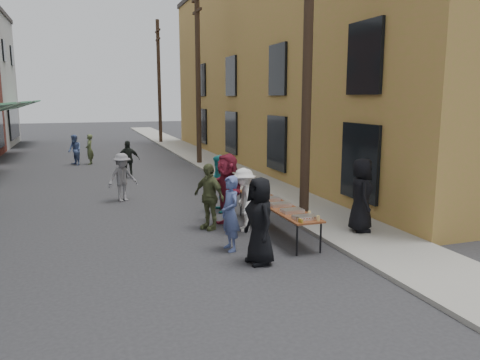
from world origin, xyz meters
TOP-DOWN VIEW (x-y plane):
  - ground at (0.00, 0.00)m, footprint 120.00×120.00m
  - sidewalk at (5.00, 15.00)m, footprint 2.20×60.00m
  - building_ochre at (11.10, 14.00)m, footprint 10.00×28.00m
  - utility_pole_near at (4.30, 3.00)m, footprint 0.26×0.26m
  - utility_pole_mid at (4.30, 15.00)m, footprint 0.26×0.26m
  - utility_pole_far at (4.30, 27.00)m, footprint 0.26×0.26m
  - serving_table at (3.14, 2.33)m, footprint 0.70×4.00m
  - catering_tray_sausage at (3.14, 0.68)m, footprint 0.50×0.33m
  - catering_tray_foil_b at (3.14, 1.33)m, footprint 0.50×0.33m
  - catering_tray_buns at (3.14, 2.03)m, footprint 0.50×0.33m
  - catering_tray_foil_d at (3.14, 2.73)m, footprint 0.50×0.33m
  - catering_tray_buns_end at (3.14, 3.43)m, footprint 0.50×0.33m
  - condiment_jar_a at (2.92, 0.38)m, footprint 0.07×0.07m
  - condiment_jar_b at (2.92, 0.48)m, footprint 0.07×0.07m
  - condiment_jar_c at (2.92, 0.58)m, footprint 0.07×0.07m
  - cup_stack at (3.34, 0.43)m, footprint 0.08×0.08m
  - guest_front_a at (1.91, 0.29)m, footprint 0.67×0.95m
  - guest_front_b at (1.60, 1.30)m, footprint 0.47×0.66m
  - guest_front_c at (2.37, 4.83)m, footprint 0.73×0.90m
  - guest_front_d at (2.42, 2.72)m, footprint 0.80×1.16m
  - guest_front_e at (1.60, 3.14)m, footprint 0.88×1.10m
  - guest_queue_back at (2.15, 3.28)m, footprint 0.89×1.90m
  - server at (5.06, 1.39)m, footprint 0.89×1.06m
  - passerby_left at (-0.24, 7.33)m, footprint 1.19×0.96m
  - passerby_mid at (0.41, 11.87)m, footprint 0.98×0.48m
  - passerby_right at (-1.06, 16.85)m, footprint 0.47×0.62m
  - passerby_far at (-1.78, 16.74)m, footprint 0.88×0.95m

SIDE VIEW (x-z plane):
  - ground at x=0.00m, z-range 0.00..0.00m
  - sidewalk at x=5.00m, z-range 0.00..0.10m
  - serving_table at x=3.14m, z-range 0.34..1.09m
  - passerby_right at x=-1.06m, z-range 0.00..1.55m
  - passerby_far at x=-1.78m, z-range 0.00..1.56m
  - catering_tray_sausage at x=3.14m, z-range 0.75..0.83m
  - catering_tray_foil_b at x=3.14m, z-range 0.75..0.83m
  - catering_tray_buns at x=3.14m, z-range 0.75..0.83m
  - catering_tray_foil_d at x=3.14m, z-range 0.75..0.83m
  - catering_tray_buns_end at x=3.14m, z-range 0.75..0.83m
  - condiment_jar_a at x=2.92m, z-range 0.75..0.83m
  - condiment_jar_b at x=2.92m, z-range 0.75..0.83m
  - condiment_jar_c at x=2.92m, z-range 0.75..0.83m
  - passerby_left at x=-0.24m, z-range 0.00..1.61m
  - passerby_mid at x=0.41m, z-range 0.00..1.62m
  - cup_stack at x=3.34m, z-range 0.75..0.87m
  - guest_front_d at x=2.42m, z-range 0.00..1.64m
  - guest_front_b at x=1.60m, z-range 0.00..1.71m
  - guest_front_c at x=2.37m, z-range 0.00..1.73m
  - guest_front_e at x=1.60m, z-range 0.00..1.75m
  - guest_front_a at x=1.91m, z-range 0.00..1.83m
  - guest_queue_back at x=2.15m, z-range 0.00..1.97m
  - server at x=5.06m, z-range 0.10..1.95m
  - utility_pole_near at x=4.30m, z-range 0.00..9.00m
  - utility_pole_mid at x=4.30m, z-range 0.00..9.00m
  - utility_pole_far at x=4.30m, z-range 0.00..9.00m
  - building_ochre at x=11.10m, z-range 0.00..10.00m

